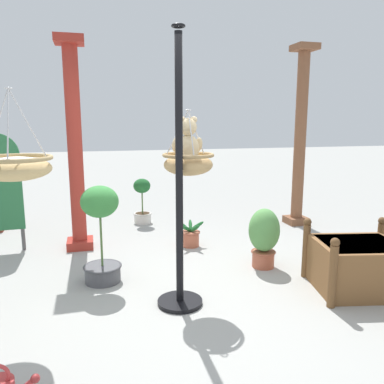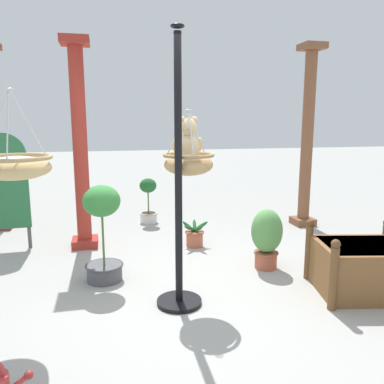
% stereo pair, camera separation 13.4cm
% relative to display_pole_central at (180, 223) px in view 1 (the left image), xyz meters
% --- Properties ---
extents(ground_plane, '(40.00, 40.00, 0.00)m').
position_rel_display_pole_central_xyz_m(ground_plane, '(0.18, 0.13, -0.82)').
color(ground_plane, '#9E9E99').
extents(display_pole_central, '(0.44, 0.44, 2.58)m').
position_rel_display_pole_central_xyz_m(display_pole_central, '(0.00, 0.00, 0.00)').
color(display_pole_central, black).
rests_on(display_pole_central, ground).
extents(hanging_basket_with_teddy, '(0.51, 0.51, 0.64)m').
position_rel_display_pole_central_xyz_m(hanging_basket_with_teddy, '(0.15, 0.25, 0.54)').
color(hanging_basket_with_teddy, tan).
extents(teddy_bear, '(0.31, 0.28, 0.45)m').
position_rel_display_pole_central_xyz_m(teddy_bear, '(0.15, 0.27, 0.74)').
color(teddy_bear, '#D1B789').
extents(hanging_basket_left_high, '(0.60, 0.60, 0.74)m').
position_rel_display_pole_central_xyz_m(hanging_basket_left_high, '(-1.38, -0.04, 0.58)').
color(hanging_basket_left_high, tan).
extents(greenhouse_pillar_left, '(0.38, 0.38, 2.84)m').
position_rel_display_pole_central_xyz_m(greenhouse_pillar_left, '(-0.98, 2.02, 0.55)').
color(greenhouse_pillar_left, '#9E2D23').
rests_on(greenhouse_pillar_left, ground).
extents(greenhouse_pillar_far_back, '(0.37, 0.37, 2.98)m').
position_rel_display_pole_central_xyz_m(greenhouse_pillar_far_back, '(2.64, 2.40, 0.62)').
color(greenhouse_pillar_far_back, brown).
rests_on(greenhouse_pillar_far_back, ground).
extents(wooden_planter_box, '(1.09, 0.99, 0.69)m').
position_rel_display_pole_central_xyz_m(wooden_planter_box, '(1.89, -0.16, -0.54)').
color(wooden_planter_box, brown).
rests_on(wooden_planter_box, ground).
extents(potted_plant_fern_front, '(0.41, 0.41, 0.37)m').
position_rel_display_pole_central_xyz_m(potted_plant_fern_front, '(0.55, 1.68, -0.66)').
color(potted_plant_fern_front, '#AD563D').
rests_on(potted_plant_fern_front, ground).
extents(potted_plant_flowering_red, '(0.32, 0.32, 0.79)m').
position_rel_display_pole_central_xyz_m(potted_plant_flowering_red, '(0.05, 3.12, -0.42)').
color(potted_plant_flowering_red, beige).
rests_on(potted_plant_flowering_red, ground).
extents(potted_plant_tall_leafy, '(0.38, 0.38, 0.73)m').
position_rel_display_pole_central_xyz_m(potted_plant_tall_leafy, '(1.21, 0.69, -0.42)').
color(potted_plant_tall_leafy, '#AD563D').
rests_on(potted_plant_tall_leafy, ground).
extents(potted_plant_bushy_green, '(0.43, 0.43, 1.09)m').
position_rel_display_pole_central_xyz_m(potted_plant_bushy_green, '(-0.71, 0.74, -0.22)').
color(potted_plant_bushy_green, '#4C4C51').
rests_on(potted_plant_bushy_green, ground).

